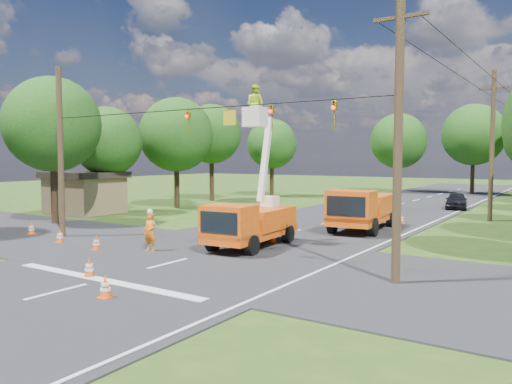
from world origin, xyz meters
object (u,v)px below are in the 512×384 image
Objects in this scene: traffic_cone_4 at (96,243)px; pole_left at (61,153)px; bucket_truck at (251,212)px; shed at (85,192)px; traffic_cone_1 at (105,287)px; traffic_cone_5 at (60,236)px; traffic_cone_6 at (31,228)px; distant_car at (456,201)px; traffic_cone_0 at (89,268)px; tree_left_b at (52,125)px; tree_left_c at (107,142)px; pole_right_near at (398,131)px; tree_left_f at (272,144)px; ground_worker at (150,232)px; traffic_cone_7 at (401,219)px; tree_far_b at (474,135)px; tree_far_a at (399,141)px; tree_left_d at (176,135)px; traffic_cone_2 at (273,236)px; second_truck at (362,209)px; pole_right_mid at (492,144)px; traffic_cone_3 at (331,226)px; tree_left_e at (211,134)px.

traffic_cone_4 is 0.08× the size of pole_left.
bucket_truck is 19.34m from shed.
traffic_cone_1 and traffic_cone_5 have the same top height.
shed is at bearing 127.05° from traffic_cone_6.
distant_car is 29.67m from shed.
tree_left_b is (-13.67, 8.11, 5.95)m from traffic_cone_0.
bucket_truck is at bearing 39.42° from traffic_cone_4.
pole_right_near is at bearing -19.80° from tree_left_c.
tree_left_f is at bearing 127.84° from pole_right_near.
tree_left_c is (-13.92, 9.39, 4.55)m from ground_worker.
traffic_cone_0 and traffic_cone_7 have the same top height.
traffic_cone_4 is 0.07× the size of tree_far_b.
ground_worker is at bearing -86.81° from tree_far_a.
tree_left_d is (1.50, 6.00, 0.69)m from tree_left_c.
traffic_cone_2 is 0.07× the size of tree_far_a.
second_truck is at bearing -12.86° from tree_left_d.
tree_far_a is at bearing 70.35° from tree_left_d.
tree_far_b is (-5.50, 45.00, 1.70)m from pole_right_near.
tree_far_a is (-13.50, 23.00, 1.08)m from pole_right_mid.
pole_left is 30.49m from tree_left_f.
traffic_cone_1 is at bearing -82.22° from tree_far_a.
tree_left_f reaches higher than second_truck.
tree_far_a is at bearing 107.95° from traffic_cone_7.
pole_left is at bearing 149.51° from traffic_cone_0.
traffic_cone_2 is at bearing 148.88° from pole_right_near.
traffic_cone_3 is 13.37m from pole_right_mid.
tree_left_f is at bearing 115.11° from bucket_truck.
pole_right_mid is 1.11× the size of pole_left.
tree_left_c is at bearing 155.87° from bucket_truck.
tree_left_b is 1.16× the size of tree_left_c.
traffic_cone_4 is 6.45m from pole_left.
pole_right_near is 1.07× the size of tree_left_b.
shed is (-18.85, 3.38, 1.26)m from traffic_cone_2.
pole_right_mid reaches higher than bucket_truck.
tree_left_e is 0.99× the size of tree_far_a.
shed is (-6.40, 8.48, 1.26)m from traffic_cone_6.
traffic_cone_6 is 0.08× the size of pole_left.
traffic_cone_6 is 48.20m from tree_far_b.
traffic_cone_4 is at bearing -89.76° from tree_far_a.
ground_worker is 2.51× the size of traffic_cone_0.
traffic_cone_0 is 2.98m from traffic_cone_1.
shed is at bearing 144.83° from ground_worker.
pole_left is (-12.52, -10.89, 3.22)m from second_truck.
traffic_cone_7 is (2.35, 5.42, 0.00)m from traffic_cone_3.
traffic_cone_7 is at bearing -87.90° from tree_far_b.
traffic_cone_6 is (-12.25, -3.40, -1.31)m from bucket_truck.
ground_worker is 0.44× the size of distant_car.
traffic_cone_6 is (-6.78, 1.10, 0.00)m from traffic_cone_4.
traffic_cone_2 is 0.08× the size of tree_left_d.
bucket_truck is 10.78× the size of traffic_cone_4.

